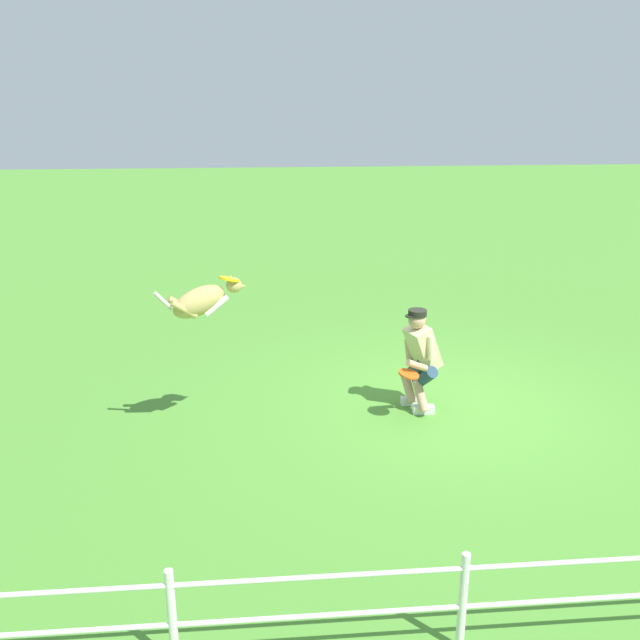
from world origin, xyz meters
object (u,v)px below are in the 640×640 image
(dog, at_px, (203,300))
(frisbee_flying, at_px, (229,279))
(person, at_px, (420,356))
(frisbee_held, at_px, (409,374))

(dog, distance_m, frisbee_flying, 0.37)
(person, xyz_separation_m, frisbee_flying, (2.24, 0.31, 1.10))
(person, distance_m, frisbee_held, 0.40)
(person, distance_m, dog, 2.70)
(dog, xyz_separation_m, frisbee_held, (-2.32, -0.06, -0.97))
(dog, xyz_separation_m, frisbee_flying, (-0.29, -0.08, 0.21))
(person, height_order, dog, dog)
(dog, bearing_deg, frisbee_flying, -0.94)
(person, height_order, frisbee_flying, frisbee_flying)
(frisbee_flying, xyz_separation_m, frisbee_held, (-2.03, 0.02, -1.19))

